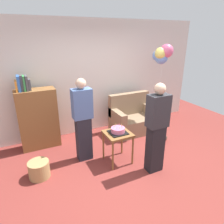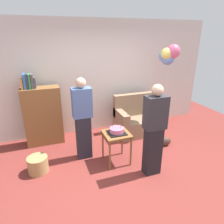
{
  "view_description": "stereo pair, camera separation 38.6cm",
  "coord_description": "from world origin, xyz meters",
  "px_view_note": "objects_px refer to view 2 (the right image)",
  "views": [
    {
      "loc": [
        -1.67,
        -2.57,
        2.34
      ],
      "look_at": [
        -0.08,
        0.67,
        0.95
      ],
      "focal_mm": 32.26,
      "sensor_mm": 36.0,
      "label": 1
    },
    {
      "loc": [
        -1.32,
        -2.72,
        2.34
      ],
      "look_at": [
        -0.08,
        0.67,
        0.95
      ],
      "focal_mm": 32.26,
      "sensor_mm": 36.0,
      "label": 2
    }
  ],
  "objects_px": {
    "couch": "(137,119)",
    "bookshelf": "(43,115)",
    "side_table": "(117,138)",
    "person_blowing_candles": "(83,119)",
    "wicker_basket": "(38,165)",
    "balloon_bunch": "(169,55)",
    "birthday_cake": "(117,131)",
    "handbag": "(165,141)",
    "person_holding_cake": "(154,131)"
  },
  "relations": [
    {
      "from": "couch",
      "to": "person_holding_cake",
      "type": "bearing_deg",
      "value": -107.78
    },
    {
      "from": "bookshelf",
      "to": "person_blowing_candles",
      "type": "relative_size",
      "value": 0.99
    },
    {
      "from": "couch",
      "to": "balloon_bunch",
      "type": "height_order",
      "value": "balloon_bunch"
    },
    {
      "from": "couch",
      "to": "birthday_cake",
      "type": "distance_m",
      "value": 1.45
    },
    {
      "from": "side_table",
      "to": "birthday_cake",
      "type": "bearing_deg",
      "value": 0.24
    },
    {
      "from": "birthday_cake",
      "to": "person_holding_cake",
      "type": "xyz_separation_m",
      "value": [
        0.47,
        -0.53,
        0.17
      ]
    },
    {
      "from": "wicker_basket",
      "to": "balloon_bunch",
      "type": "relative_size",
      "value": 0.17
    },
    {
      "from": "side_table",
      "to": "balloon_bunch",
      "type": "height_order",
      "value": "balloon_bunch"
    },
    {
      "from": "couch",
      "to": "person_blowing_candles",
      "type": "height_order",
      "value": "person_blowing_candles"
    },
    {
      "from": "bookshelf",
      "to": "birthday_cake",
      "type": "height_order",
      "value": "bookshelf"
    },
    {
      "from": "wicker_basket",
      "to": "balloon_bunch",
      "type": "distance_m",
      "value": 3.51
    },
    {
      "from": "bookshelf",
      "to": "person_blowing_candles",
      "type": "distance_m",
      "value": 1.15
    },
    {
      "from": "wicker_basket",
      "to": "handbag",
      "type": "xyz_separation_m",
      "value": [
        2.7,
        0.01,
        -0.05
      ]
    },
    {
      "from": "person_holding_cake",
      "to": "handbag",
      "type": "xyz_separation_m",
      "value": [
        0.78,
        0.71,
        -0.73
      ]
    },
    {
      "from": "handbag",
      "to": "birthday_cake",
      "type": "bearing_deg",
      "value": -171.67
    },
    {
      "from": "bookshelf",
      "to": "balloon_bunch",
      "type": "bearing_deg",
      "value": -10.39
    },
    {
      "from": "couch",
      "to": "bookshelf",
      "type": "height_order",
      "value": "bookshelf"
    },
    {
      "from": "couch",
      "to": "balloon_bunch",
      "type": "distance_m",
      "value": 1.7
    },
    {
      "from": "couch",
      "to": "handbag",
      "type": "bearing_deg",
      "value": -71.42
    },
    {
      "from": "person_blowing_candles",
      "to": "bookshelf",
      "type": "bearing_deg",
      "value": 128.67
    },
    {
      "from": "side_table",
      "to": "bookshelf",
      "type": "bearing_deg",
      "value": 134.99
    },
    {
      "from": "person_holding_cake",
      "to": "bookshelf",
      "type": "bearing_deg",
      "value": -44.31
    },
    {
      "from": "balloon_bunch",
      "to": "wicker_basket",
      "type": "bearing_deg",
      "value": -168.96
    },
    {
      "from": "handbag",
      "to": "balloon_bunch",
      "type": "relative_size",
      "value": 0.13
    },
    {
      "from": "person_blowing_candles",
      "to": "wicker_basket",
      "type": "relative_size",
      "value": 4.53
    },
    {
      "from": "person_blowing_candles",
      "to": "person_holding_cake",
      "type": "distance_m",
      "value": 1.37
    },
    {
      "from": "couch",
      "to": "balloon_bunch",
      "type": "relative_size",
      "value": 0.51
    },
    {
      "from": "handbag",
      "to": "couch",
      "type": "bearing_deg",
      "value": 108.58
    },
    {
      "from": "person_holding_cake",
      "to": "handbag",
      "type": "distance_m",
      "value": 1.29
    },
    {
      "from": "bookshelf",
      "to": "wicker_basket",
      "type": "bearing_deg",
      "value": -99.53
    },
    {
      "from": "bookshelf",
      "to": "balloon_bunch",
      "type": "xyz_separation_m",
      "value": [
        2.79,
        -0.51,
        1.24
      ]
    },
    {
      "from": "couch",
      "to": "bookshelf",
      "type": "xyz_separation_m",
      "value": [
        -2.23,
        0.24,
        0.34
      ]
    },
    {
      "from": "birthday_cake",
      "to": "couch",
      "type": "bearing_deg",
      "value": 46.63
    },
    {
      "from": "couch",
      "to": "birthday_cake",
      "type": "bearing_deg",
      "value": -133.37
    },
    {
      "from": "bookshelf",
      "to": "person_holding_cake",
      "type": "xyz_separation_m",
      "value": [
        1.73,
        -1.8,
        0.15
      ]
    },
    {
      "from": "bookshelf",
      "to": "wicker_basket",
      "type": "relative_size",
      "value": 4.47
    },
    {
      "from": "birthday_cake",
      "to": "bookshelf",
      "type": "bearing_deg",
      "value": 134.99
    },
    {
      "from": "side_table",
      "to": "person_blowing_candles",
      "type": "bearing_deg",
      "value": 145.48
    },
    {
      "from": "wicker_basket",
      "to": "bookshelf",
      "type": "bearing_deg",
      "value": 80.47
    },
    {
      "from": "side_table",
      "to": "handbag",
      "type": "distance_m",
      "value": 1.33
    },
    {
      "from": "couch",
      "to": "wicker_basket",
      "type": "relative_size",
      "value": 3.06
    },
    {
      "from": "side_table",
      "to": "person_holding_cake",
      "type": "bearing_deg",
      "value": -48.6
    },
    {
      "from": "couch",
      "to": "bookshelf",
      "type": "distance_m",
      "value": 2.27
    },
    {
      "from": "bookshelf",
      "to": "side_table",
      "type": "height_order",
      "value": "bookshelf"
    },
    {
      "from": "couch",
      "to": "side_table",
      "type": "distance_m",
      "value": 1.42
    },
    {
      "from": "birthday_cake",
      "to": "side_table",
      "type": "bearing_deg",
      "value": -179.76
    },
    {
      "from": "balloon_bunch",
      "to": "couch",
      "type": "bearing_deg",
      "value": 154.16
    },
    {
      "from": "side_table",
      "to": "wicker_basket",
      "type": "bearing_deg",
      "value": 173.04
    },
    {
      "from": "person_blowing_candles",
      "to": "couch",
      "type": "bearing_deg",
      "value": 22.84
    },
    {
      "from": "birthday_cake",
      "to": "wicker_basket",
      "type": "bearing_deg",
      "value": 173.04
    }
  ]
}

